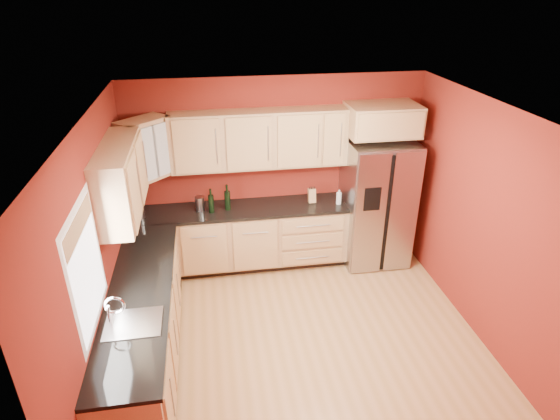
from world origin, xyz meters
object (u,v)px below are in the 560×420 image
object	(u,v)px
canister_left	(200,204)
knife_block	(312,196)
wine_bottle_a	(227,197)
soap_dispenser	(339,197)
refrigerator	(376,203)

from	to	relation	value
canister_left	knife_block	bearing A→B (deg)	0.86
wine_bottle_a	knife_block	bearing A→B (deg)	2.16
canister_left	soap_dispenser	xyz separation A→B (m)	(1.87, -0.09, 0.00)
refrigerator	canister_left	size ratio (longest dim) A/B	8.87
knife_block	canister_left	bearing A→B (deg)	-179.91
knife_block	soap_dispenser	world-z (taller)	soap_dispenser
canister_left	soap_dispenser	bearing A→B (deg)	-2.86
knife_block	soap_dispenser	bearing A→B (deg)	-19.11
wine_bottle_a	knife_block	world-z (taller)	wine_bottle_a
soap_dispenser	canister_left	bearing A→B (deg)	177.14
soap_dispenser	refrigerator	bearing A→B (deg)	1.48
canister_left	wine_bottle_a	size ratio (longest dim) A/B	0.56
canister_left	wine_bottle_a	world-z (taller)	wine_bottle_a
wine_bottle_a	knife_block	size ratio (longest dim) A/B	1.83
canister_left	knife_block	xyz separation A→B (m)	(1.52, 0.02, -0.00)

